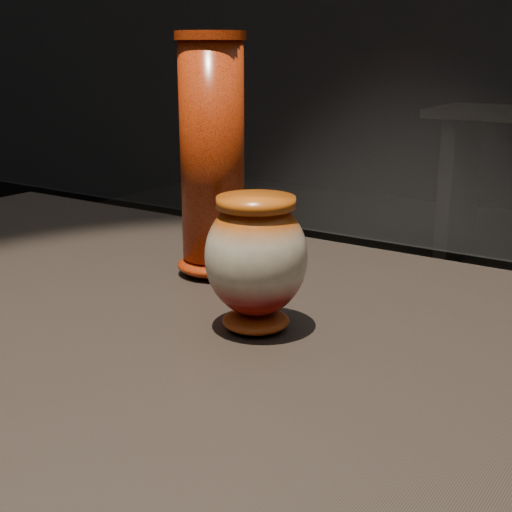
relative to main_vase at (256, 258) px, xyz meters
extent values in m
cube|color=black|center=(0.11, 0.00, -0.11)|extent=(2.00, 0.80, 0.05)
ellipsoid|color=maroon|center=(0.00, 0.00, -0.07)|extent=(0.09, 0.09, 0.02)
ellipsoid|color=beige|center=(0.00, 0.00, 0.00)|extent=(0.14, 0.14, 0.14)
cylinder|color=#C25312|center=(0.00, 0.00, 0.06)|extent=(0.11, 0.11, 0.01)
ellipsoid|color=#C1400C|center=(-0.17, 0.14, -0.07)|extent=(0.14, 0.14, 0.03)
cylinder|color=#C1400C|center=(-0.17, 0.14, 0.09)|extent=(0.12, 0.12, 0.30)
cylinder|color=#C1400C|center=(-0.17, 0.14, 0.24)|extent=(0.13, 0.13, 0.01)
cube|color=black|center=(-0.90, 3.45, -0.56)|extent=(0.08, 0.50, 0.85)
camera|label=1|loc=(0.43, -0.64, 0.23)|focal=50.00mm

